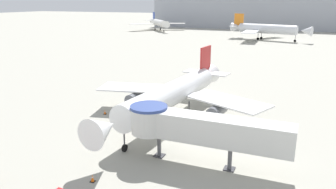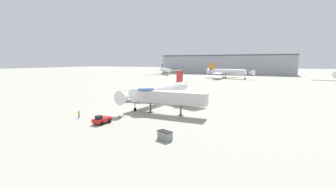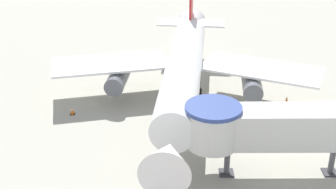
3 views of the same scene
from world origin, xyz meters
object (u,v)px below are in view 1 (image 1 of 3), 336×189
(main_airplane, at_px, (173,94))
(background_jet_orange_tail, at_px, (265,29))
(jet_bridge, at_px, (195,127))
(traffic_cone_near_nose, at_px, (92,178))
(traffic_cone_port_wing, at_px, (105,112))
(background_jet_blue_tail, at_px, (159,23))
(traffic_cone_starboard_wing, at_px, (245,126))

(main_airplane, height_order, background_jet_orange_tail, background_jet_orange_tail)
(jet_bridge, height_order, background_jet_orange_tail, background_jet_orange_tail)
(traffic_cone_near_nose, relative_size, traffic_cone_port_wing, 1.03)
(main_airplane, distance_m, background_jet_blue_tail, 149.27)
(traffic_cone_starboard_wing, bearing_deg, background_jet_orange_tail, 95.55)
(main_airplane, xyz_separation_m, background_jet_orange_tail, (-0.35, 109.60, 0.94))
(traffic_cone_port_wing, xyz_separation_m, background_jet_blue_tail, (-53.02, 136.94, 4.09))
(main_airplane, height_order, traffic_cone_near_nose, main_airplane)
(traffic_cone_port_wing, relative_size, background_jet_orange_tail, 0.02)
(traffic_cone_port_wing, height_order, background_jet_orange_tail, background_jet_orange_tail)
(jet_bridge, xyz_separation_m, traffic_cone_near_nose, (-7.77, -7.45, -3.72))
(jet_bridge, height_order, traffic_cone_starboard_wing, jet_bridge)
(background_jet_blue_tail, height_order, background_jet_orange_tail, background_jet_orange_tail)
(main_airplane, bearing_deg, background_jet_blue_tail, 120.85)
(main_airplane, distance_m, traffic_cone_starboard_wing, 10.88)
(background_jet_blue_tail, relative_size, background_jet_orange_tail, 0.79)
(traffic_cone_near_nose, height_order, background_jet_blue_tail, background_jet_blue_tail)
(background_jet_blue_tail, bearing_deg, background_jet_orange_tail, -61.30)
(main_airplane, distance_m, jet_bridge, 13.43)
(traffic_cone_port_wing, bearing_deg, main_airplane, 10.10)
(traffic_cone_starboard_wing, height_order, background_jet_blue_tail, background_jet_blue_tail)
(main_airplane, xyz_separation_m, background_jet_blue_tail, (-63.56, 135.06, 0.51))
(background_jet_orange_tail, bearing_deg, traffic_cone_near_nose, -163.83)
(main_airplane, bearing_deg, jet_bridge, -52.80)
(jet_bridge, bearing_deg, traffic_cone_port_wing, 151.01)
(background_jet_orange_tail, bearing_deg, traffic_cone_port_wing, -168.88)
(jet_bridge, xyz_separation_m, traffic_cone_starboard_wing, (3.22, 11.98, -3.74))
(traffic_cone_starboard_wing, bearing_deg, background_jet_blue_tail, 118.75)
(background_jet_blue_tail, bearing_deg, traffic_cone_near_nose, -107.17)
(traffic_cone_port_wing, xyz_separation_m, traffic_cone_starboard_wing, (20.79, 2.41, -0.01))
(main_airplane, bearing_deg, traffic_cone_near_nose, -86.59)
(jet_bridge, bearing_deg, background_jet_blue_tail, 115.32)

